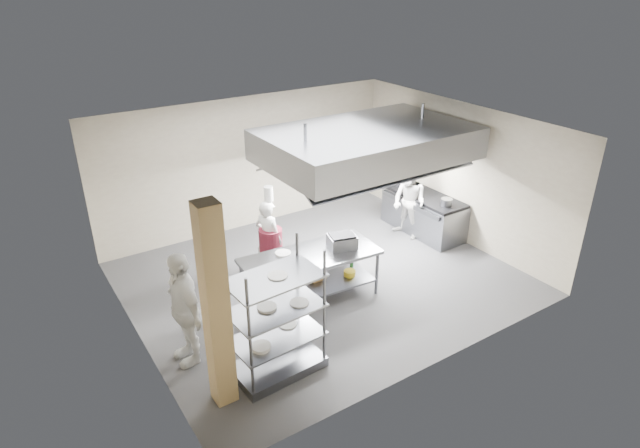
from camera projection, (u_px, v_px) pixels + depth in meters
floor at (322, 279)px, 10.39m from camera, size 7.00×7.00×0.00m
ceiling at (322, 128)px, 9.09m from camera, size 7.00×7.00×0.00m
wall_back at (249, 163)px, 12.00m from camera, size 7.00×0.00×7.00m
wall_left at (128, 260)px, 8.01m from camera, size 0.00×6.00×6.00m
wall_right at (458, 172)px, 11.47m from camera, size 0.00×6.00×6.00m
column at (216, 309)px, 6.88m from camera, size 0.30×0.30×3.00m
exhaust_hood at (367, 144)px, 10.30m from camera, size 4.00×2.50×0.60m
hood_strip_a at (328, 168)px, 9.99m from camera, size 1.60×0.12×0.04m
hood_strip_b at (401, 152)px, 10.88m from camera, size 1.60×0.12×0.04m
wall_shelf at (320, 151)px, 12.77m from camera, size 1.50×0.28×0.04m
island at (311, 277)px, 9.58m from camera, size 2.52×1.20×0.91m
island_worktop at (310, 256)px, 9.40m from camera, size 2.52×1.20×0.06m
island_undershelf at (311, 284)px, 9.65m from camera, size 2.31×1.08×0.04m
pass_rack at (276, 315)px, 7.62m from camera, size 1.37×0.85×1.99m
cooking_range at (423, 214)px, 12.11m from camera, size 0.80×2.00×0.84m
range_top at (425, 196)px, 11.91m from camera, size 0.78×1.96×0.06m
chef_head at (269, 239)px, 10.16m from camera, size 0.59×0.69×1.60m
chef_line at (409, 202)px, 11.68m from camera, size 0.70×0.86×1.67m
chef_plating at (184, 308)px, 7.89m from camera, size 0.48×1.10×1.85m
griddle at (342, 242)px, 9.58m from camera, size 0.57×0.49×0.24m
wicker_basket at (317, 276)px, 9.75m from camera, size 0.30×0.21×0.13m
stockpot at (413, 191)px, 11.89m from camera, size 0.23×0.23×0.16m
plate_stack at (277, 335)px, 7.78m from camera, size 0.28×0.28×0.05m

